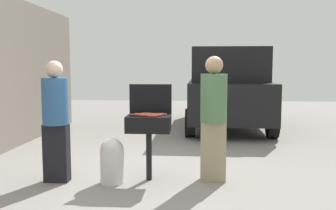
{
  "coord_description": "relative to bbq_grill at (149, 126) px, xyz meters",
  "views": [
    {
      "loc": [
        0.75,
        -5.22,
        1.57
      ],
      "look_at": [
        0.36,
        0.31,
        1.0
      ],
      "focal_mm": 39.78,
      "sensor_mm": 36.0,
      "label": 1
    }
  ],
  "objects": [
    {
      "name": "hot_dog_3",
      "position": [
        -0.04,
        -0.1,
        0.15
      ],
      "size": [
        0.13,
        0.03,
        0.03
      ],
      "primitive_type": "cylinder",
      "rotation": [
        0.0,
        1.57,
        -0.01
      ],
      "color": "#AD4228",
      "rests_on": "bbq_grill"
    },
    {
      "name": "hot_dog_9",
      "position": [
        0.07,
        -0.15,
        0.15
      ],
      "size": [
        0.13,
        0.03,
        0.03
      ],
      "primitive_type": "cylinder",
      "rotation": [
        0.0,
        1.57,
        -0.01
      ],
      "color": "#AD4228",
      "rests_on": "bbq_grill"
    },
    {
      "name": "parked_minivan",
      "position": [
        1.47,
        4.69,
        0.26
      ],
      "size": [
        2.09,
        4.43,
        2.02
      ],
      "rotation": [
        0.0,
        0.0,
        3.12
      ],
      "color": "black",
      "rests_on": "ground"
    },
    {
      "name": "hot_dog_6",
      "position": [
        0.1,
        -0.07,
        0.15
      ],
      "size": [
        0.13,
        0.03,
        0.03
      ],
      "primitive_type": "cylinder",
      "rotation": [
        0.0,
        1.57,
        -0.04
      ],
      "color": "#C6593D",
      "rests_on": "bbq_grill"
    },
    {
      "name": "hot_dog_12",
      "position": [
        0.08,
        -0.09,
        0.15
      ],
      "size": [
        0.13,
        0.03,
        0.03
      ],
      "primitive_type": "cylinder",
      "rotation": [
        0.0,
        1.57,
        -0.07
      ],
      "color": "#AD4228",
      "rests_on": "bbq_grill"
    },
    {
      "name": "hot_dog_5",
      "position": [
        -0.1,
        0.02,
        0.15
      ],
      "size": [
        0.13,
        0.03,
        0.03
      ],
      "primitive_type": "cylinder",
      "rotation": [
        0.0,
        1.57,
        0.02
      ],
      "color": "#AD4228",
      "rests_on": "bbq_grill"
    },
    {
      "name": "hot_dog_13",
      "position": [
        -0.14,
        0.06,
        0.15
      ],
      "size": [
        0.13,
        0.04,
        0.03
      ],
      "primitive_type": "cylinder",
      "rotation": [
        0.0,
        1.57,
        -0.08
      ],
      "color": "#B74C33",
      "rests_on": "bbq_grill"
    },
    {
      "name": "hot_dog_0",
      "position": [
        0.02,
        0.02,
        0.15
      ],
      "size": [
        0.13,
        0.04,
        0.03
      ],
      "primitive_type": "cylinder",
      "rotation": [
        0.0,
        1.57,
        -0.08
      ],
      "color": "#C6593D",
      "rests_on": "bbq_grill"
    },
    {
      "name": "person_right",
      "position": [
        0.89,
        0.02,
        0.17
      ],
      "size": [
        0.36,
        0.36,
        1.71
      ],
      "rotation": [
        0.0,
        0.0,
        3.17
      ],
      "color": "gray",
      "rests_on": "ground"
    },
    {
      "name": "bbq_grill",
      "position": [
        0.0,
        0.0,
        0.0
      ],
      "size": [
        0.6,
        0.44,
        0.9
      ],
      "color": "black",
      "rests_on": "ground"
    },
    {
      "name": "hot_dog_7",
      "position": [
        0.13,
        -0.03,
        0.15
      ],
      "size": [
        0.13,
        0.04,
        0.03
      ],
      "primitive_type": "cylinder",
      "rotation": [
        0.0,
        1.57,
        -0.08
      ],
      "color": "#B74C33",
      "rests_on": "bbq_grill"
    },
    {
      "name": "hot_dog_1",
      "position": [
        0.13,
        0.08,
        0.15
      ],
      "size": [
        0.13,
        0.03,
        0.03
      ],
      "primitive_type": "cylinder",
      "rotation": [
        0.0,
        1.57,
        0.02
      ],
      "color": "#C6593D",
      "rests_on": "bbq_grill"
    },
    {
      "name": "hot_dog_4",
      "position": [
        0.18,
        0.04,
        0.15
      ],
      "size": [
        0.13,
        0.03,
        0.03
      ],
      "primitive_type": "cylinder",
      "rotation": [
        0.0,
        1.57,
        0.04
      ],
      "color": "#B74C33",
      "rests_on": "bbq_grill"
    },
    {
      "name": "person_left",
      "position": [
        -1.25,
        -0.16,
        0.13
      ],
      "size": [
        0.35,
        0.35,
        1.65
      ],
      "rotation": [
        0.0,
        0.0,
        -0.16
      ],
      "color": "black",
      "rests_on": "ground"
    },
    {
      "name": "ground_plane",
      "position": [
        -0.13,
        0.19,
        -0.76
      ],
      "size": [
        24.0,
        24.0,
        0.0
      ],
      "primitive_type": "plane",
      "color": "gray"
    },
    {
      "name": "hot_dog_11",
      "position": [
        -0.08,
        -0.06,
        0.15
      ],
      "size": [
        0.13,
        0.04,
        0.03
      ],
      "primitive_type": "cylinder",
      "rotation": [
        0.0,
        1.57,
        -0.09
      ],
      "color": "#AD4228",
      "rests_on": "bbq_grill"
    },
    {
      "name": "hot_dog_2",
      "position": [
        -0.05,
        0.12,
        0.15
      ],
      "size": [
        0.13,
        0.03,
        0.03
      ],
      "primitive_type": "cylinder",
      "rotation": [
        0.0,
        1.57,
        0.04
      ],
      "color": "#B74C33",
      "rests_on": "bbq_grill"
    },
    {
      "name": "hot_dog_10",
      "position": [
        -0.06,
        -0.01,
        0.15
      ],
      "size": [
        0.13,
        0.04,
        0.03
      ],
      "primitive_type": "cylinder",
      "rotation": [
        0.0,
        1.57,
        -0.08
      ],
      "color": "#C6593D",
      "rests_on": "bbq_grill"
    },
    {
      "name": "hot_dog_15",
      "position": [
        -0.19,
        -0.03,
        0.15
      ],
      "size": [
        0.13,
        0.03,
        0.03
      ],
      "primitive_type": "cylinder",
      "rotation": [
        0.0,
        1.57,
        0.01
      ],
      "color": "#AD4228",
      "rests_on": "bbq_grill"
    },
    {
      "name": "hot_dog_8",
      "position": [
        -0.0,
        0.08,
        0.15
      ],
      "size": [
        0.13,
        0.03,
        0.03
      ],
      "primitive_type": "cylinder",
      "rotation": [
        0.0,
        1.57,
        0.04
      ],
      "color": "#B74C33",
      "rests_on": "bbq_grill"
    },
    {
      "name": "grill_lid_open",
      "position": [
        0.0,
        0.22,
        0.35
      ],
      "size": [
        0.6,
        0.05,
        0.42
      ],
      "primitive_type": "cube",
      "color": "black",
      "rests_on": "bbq_grill"
    },
    {
      "name": "hot_dog_14",
      "position": [
        -0.02,
        0.05,
        0.15
      ],
      "size": [
        0.13,
        0.03,
        0.03
      ],
      "primitive_type": "cylinder",
      "rotation": [
        0.0,
        1.57,
        -0.01
      ],
      "color": "#AD4228",
      "rests_on": "bbq_grill"
    },
    {
      "name": "propane_tank",
      "position": [
        -0.48,
        -0.19,
        -0.44
      ],
      "size": [
        0.32,
        0.32,
        0.62
      ],
      "color": "silver",
      "rests_on": "ground"
    }
  ]
}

